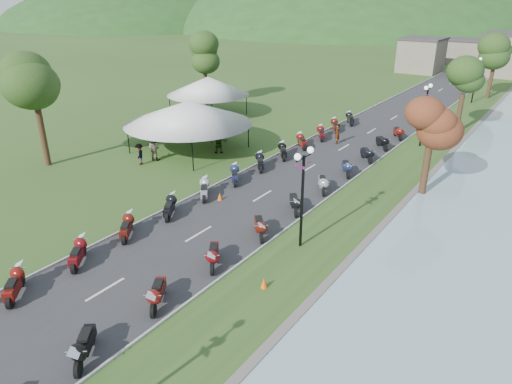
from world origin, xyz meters
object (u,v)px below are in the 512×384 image
Objects in this scene: pedestrian_a at (218,146)px; pedestrian_c at (141,164)px; vendor_tent_main at (189,126)px; pedestrian_b at (155,160)px.

pedestrian_a is 7.08m from pedestrian_c.
vendor_tent_main is 3.91m from pedestrian_b.
vendor_tent_main is at bearing 136.41° from pedestrian_c.
vendor_tent_main is at bearing -111.20° from pedestrian_b.
pedestrian_b is at bearing 139.89° from pedestrian_c.
vendor_tent_main reaches higher than pedestrian_a.
pedestrian_c is (-0.74, -4.64, -2.00)m from vendor_tent_main.
pedestrian_b is 1.34m from pedestrian_c.
pedestrian_b reaches higher than pedestrian_a.
pedestrian_b is (-1.72, -5.50, 0.00)m from pedestrian_a.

